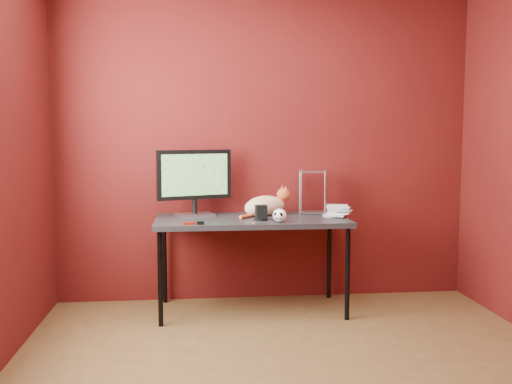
{
  "coord_description": "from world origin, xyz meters",
  "views": [
    {
      "loc": [
        -0.58,
        -3.05,
        1.41
      ],
      "look_at": [
        -0.14,
        1.15,
        0.98
      ],
      "focal_mm": 40.0,
      "sensor_mm": 36.0,
      "label": 1
    }
  ],
  "objects": [
    {
      "name": "washer",
      "position": [
        -0.15,
        1.11,
        0.75
      ],
      "size": [
        0.04,
        0.04,
        0.0
      ],
      "primitive_type": "cylinder",
      "color": "#AFAEB3",
      "rests_on": "desk"
    },
    {
      "name": "book_stack",
      "position": [
        0.48,
        1.45,
        1.22
      ],
      "size": [
        0.27,
        0.29,
        0.94
      ],
      "rotation": [
        0.0,
        0.0,
        -0.32
      ],
      "color": "beige",
      "rests_on": "desk"
    },
    {
      "name": "room",
      "position": [
        0.0,
        0.0,
        1.45
      ],
      "size": [
        3.52,
        3.52,
        2.61
      ],
      "color": "brown",
      "rests_on": "ground"
    },
    {
      "name": "black_gadget",
      "position": [
        -0.55,
        1.08,
        0.76
      ],
      "size": [
        0.05,
        0.03,
        0.02
      ],
      "primitive_type": "cube",
      "rotation": [
        0.0,
        0.0,
        0.1
      ],
      "color": "black",
      "rests_on": "desk"
    },
    {
      "name": "desk",
      "position": [
        -0.15,
        1.37,
        0.7
      ],
      "size": [
        1.5,
        0.7,
        0.75
      ],
      "color": "black",
      "rests_on": "ground"
    },
    {
      "name": "cat",
      "position": [
        -0.02,
        1.5,
        0.83
      ],
      "size": [
        0.44,
        0.35,
        0.24
      ],
      "rotation": [
        0.0,
        0.0,
        0.4
      ],
      "color": "orange",
      "rests_on": "desk"
    },
    {
      "name": "skull_mug",
      "position": [
        0.04,
        1.12,
        0.8
      ],
      "size": [
        0.1,
        0.11,
        0.1
      ],
      "rotation": [
        0.0,
        0.0,
        -0.4
      ],
      "color": "white",
      "rests_on": "desk"
    },
    {
      "name": "monitor",
      "position": [
        -0.6,
        1.51,
        1.05
      ],
      "size": [
        0.59,
        0.28,
        0.53
      ],
      "rotation": [
        0.0,
        0.0,
        0.33
      ],
      "color": "#AFAEB3",
      "rests_on": "desk"
    },
    {
      "name": "wire_rack",
      "position": [
        0.39,
        1.59,
        0.93
      ],
      "size": [
        0.24,
        0.22,
        0.36
      ],
      "rotation": [
        0.0,
        0.0,
        -0.26
      ],
      "color": "#AFAEB3",
      "rests_on": "desk"
    },
    {
      "name": "pocket_knife",
      "position": [
        -0.64,
        1.08,
        0.76
      ],
      "size": [
        0.09,
        0.05,
        0.02
      ],
      "primitive_type": "cube",
      "rotation": [
        0.0,
        0.0,
        0.27
      ],
      "color": "#A4110C",
      "rests_on": "desk"
    },
    {
      "name": "speaker",
      "position": [
        -0.09,
        1.24,
        0.8
      ],
      "size": [
        0.1,
        0.1,
        0.12
      ],
      "rotation": [
        0.0,
        0.0,
        0.1
      ],
      "color": "black",
      "rests_on": "desk"
    }
  ]
}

